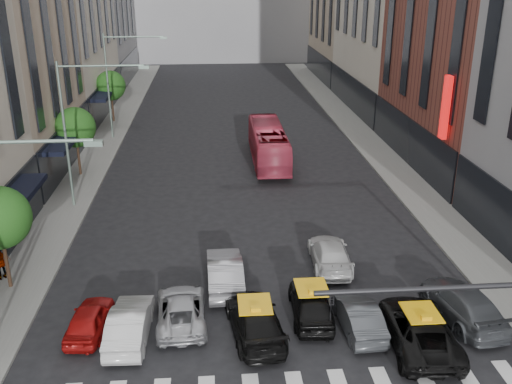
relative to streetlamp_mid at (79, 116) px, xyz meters
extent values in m
cube|color=slate|center=(-1.46, 10.00, -5.83)|extent=(3.00, 96.00, 0.15)
cube|color=slate|center=(21.54, 10.00, -5.83)|extent=(3.00, 96.00, 0.15)
cylinder|color=black|center=(-1.76, -10.00, -4.18)|extent=(0.18, 0.18, 3.15)
cylinder|color=black|center=(-1.76, 6.00, -4.18)|extent=(0.18, 0.18, 3.15)
sphere|color=#1C4614|center=(-1.76, 6.00, -2.24)|extent=(2.88, 2.88, 2.88)
cylinder|color=black|center=(-1.76, 22.00, -4.18)|extent=(0.18, 0.18, 3.15)
sphere|color=#1C4614|center=(-1.76, 22.00, -2.24)|extent=(2.88, 2.88, 2.88)
cylinder|color=gray|center=(1.54, -16.00, 2.95)|extent=(5.00, 0.12, 0.12)
cube|color=gray|center=(4.04, -16.00, 2.85)|extent=(0.60, 0.25, 0.18)
cylinder|color=gray|center=(-0.96, 0.00, -1.25)|extent=(0.16, 0.16, 9.00)
cylinder|color=gray|center=(1.54, 0.00, 2.95)|extent=(5.00, 0.12, 0.12)
cube|color=gray|center=(4.04, 0.00, 2.85)|extent=(0.60, 0.25, 0.18)
cylinder|color=gray|center=(-0.96, 16.00, -1.25)|extent=(0.16, 0.16, 9.00)
cylinder|color=gray|center=(1.54, 16.00, 2.95)|extent=(5.00, 0.12, 0.12)
cube|color=gray|center=(4.04, 16.00, 2.85)|extent=(0.60, 0.25, 0.18)
cylinder|color=black|center=(15.54, -21.00, -0.10)|extent=(10.00, 0.16, 0.16)
imported|color=black|center=(11.04, -21.00, -0.60)|extent=(0.13, 0.16, 0.80)
cube|color=red|center=(22.64, 0.00, 0.10)|extent=(0.30, 0.70, 4.00)
imported|color=#990E0D|center=(2.64, -13.80, -5.29)|extent=(1.74, 3.72, 1.23)
imported|color=#B9B9B9|center=(4.37, -14.39, -5.20)|extent=(1.64, 4.34, 1.41)
imported|color=#AAABB0|center=(6.39, -13.37, -5.29)|extent=(2.28, 4.55, 1.24)
imported|color=black|center=(9.44, -14.52, -5.20)|extent=(2.56, 5.08, 1.41)
imported|color=black|center=(11.94, -13.46, -5.19)|extent=(1.89, 4.29, 1.44)
imported|color=#36393D|center=(13.74, -14.48, -5.24)|extent=(1.60, 4.08, 1.32)
imported|color=black|center=(15.91, -15.72, -5.17)|extent=(2.78, 5.42, 1.46)
imported|color=#404448|center=(18.40, -14.08, -5.17)|extent=(2.63, 5.26, 1.47)
imported|color=#A3A3A8|center=(8.33, -10.53, -5.13)|extent=(1.75, 4.72, 1.54)
imported|color=silver|center=(13.69, -8.94, -5.23)|extent=(2.13, 4.73, 1.35)
imported|color=#C13851|center=(12.28, 8.29, -4.45)|extent=(2.51, 10.48, 2.92)
imported|color=gray|center=(-2.34, -9.23, -4.91)|extent=(1.01, 0.96, 1.68)
camera|label=1|loc=(7.89, -34.28, 8.07)|focal=40.00mm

